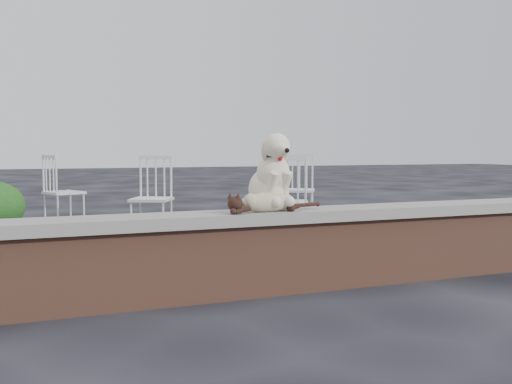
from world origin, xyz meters
name	(u,v)px	position (x,y,z in m)	size (l,w,h in m)	color
ground	(231,296)	(0.00, 0.00, 0.00)	(60.00, 60.00, 0.00)	black
brick_wall	(231,260)	(0.00, 0.00, 0.25)	(6.00, 0.30, 0.50)	brown
capstone	(231,218)	(0.00, 0.00, 0.54)	(6.20, 0.40, 0.08)	slate
dog	(269,171)	(0.32, 0.09, 0.86)	(0.36, 0.48, 0.55)	beige
cat	(267,201)	(0.24, -0.06, 0.66)	(0.89, 0.21, 0.15)	tan
chair_d	(299,189)	(2.32, 3.52, 0.47)	(0.56, 0.56, 0.94)	white
chair_b	(151,198)	(0.12, 2.83, 0.47)	(0.56, 0.56, 0.94)	white
chair_c	(288,201)	(1.35, 1.87, 0.47)	(0.56, 0.56, 0.94)	white
chair_e	(64,191)	(-0.68, 4.35, 0.47)	(0.56, 0.56, 0.94)	white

